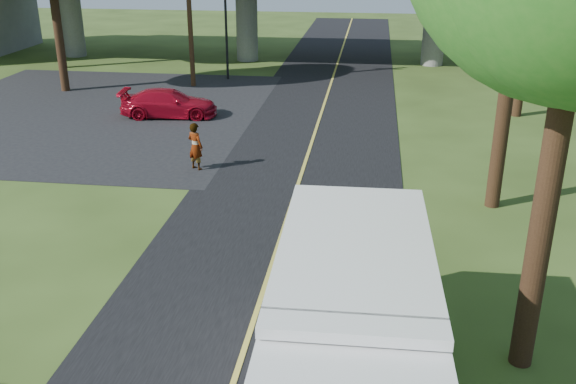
% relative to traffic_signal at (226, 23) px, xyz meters
% --- Properties ---
extents(ground, '(120.00, 120.00, 0.00)m').
position_rel_traffic_signal_xyz_m(ground, '(6.00, -26.00, -3.20)').
color(ground, '#314418').
rests_on(ground, ground).
extents(road, '(7.00, 90.00, 0.02)m').
position_rel_traffic_signal_xyz_m(road, '(6.00, -16.00, -3.19)').
color(road, black).
rests_on(road, ground).
extents(parking_lot, '(16.00, 18.00, 0.01)m').
position_rel_traffic_signal_xyz_m(parking_lot, '(-5.00, -8.00, -3.19)').
color(parking_lot, black).
rests_on(parking_lot, ground).
extents(lane_line, '(0.12, 90.00, 0.01)m').
position_rel_traffic_signal_xyz_m(lane_line, '(6.00, -16.00, -3.17)').
color(lane_line, gold).
rests_on(lane_line, road).
extents(traffic_signal, '(0.18, 0.22, 5.20)m').
position_rel_traffic_signal_xyz_m(traffic_signal, '(0.00, 0.00, 0.00)').
color(traffic_signal, black).
rests_on(traffic_signal, ground).
extents(utility_pole, '(1.60, 0.26, 9.00)m').
position_rel_traffic_signal_xyz_m(utility_pole, '(-1.50, -2.00, 1.40)').
color(utility_pole, '#472D19').
rests_on(utility_pole, ground).
extents(step_van, '(2.79, 7.27, 3.03)m').
position_rel_traffic_signal_xyz_m(step_van, '(8.20, -26.96, -1.55)').
color(step_van, white).
rests_on(step_van, ground).
extents(red_sedan, '(4.54, 2.25, 1.27)m').
position_rel_traffic_signal_xyz_m(red_sedan, '(-0.89, -8.28, -2.57)').
color(red_sedan, maroon).
rests_on(red_sedan, ground).
extents(pedestrian, '(0.75, 0.67, 1.72)m').
position_rel_traffic_signal_xyz_m(pedestrian, '(2.20, -15.01, -2.34)').
color(pedestrian, gray).
rests_on(pedestrian, ground).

